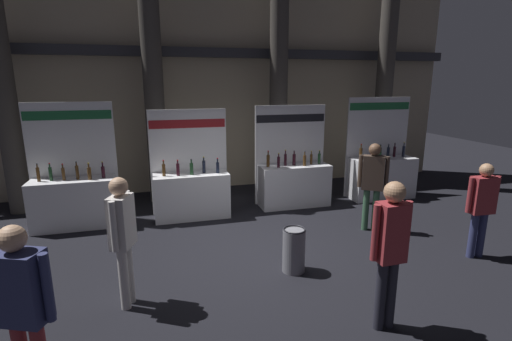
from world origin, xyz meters
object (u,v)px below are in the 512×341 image
(visitor_4, at_px, (122,232))
(exhibitor_booth_0, at_px, (74,197))
(visitor_0, at_px, (482,203))
(exhibitor_booth_3, at_px, (381,173))
(visitor_3, at_px, (390,243))
(exhibitor_booth_2, at_px, (294,181))
(visitor_2, at_px, (373,180))
(exhibitor_booth_1, at_px, (192,191))
(visitor_1, at_px, (22,299))
(trash_bin, at_px, (294,250))

(visitor_4, bearing_deg, exhibitor_booth_0, -139.81)
(visitor_0, bearing_deg, exhibitor_booth_3, -92.73)
(exhibitor_booth_0, bearing_deg, visitor_3, -47.33)
(exhibitor_booth_2, relative_size, visitor_4, 1.35)
(visitor_0, xyz_separation_m, visitor_2, (-1.09, 1.51, 0.09))
(visitor_0, bearing_deg, exhibitor_booth_1, -32.55)
(exhibitor_booth_3, bearing_deg, exhibitor_booth_1, -178.23)
(exhibitor_booth_0, bearing_deg, visitor_4, -70.02)
(visitor_2, height_order, visitor_4, same)
(exhibitor_booth_1, distance_m, visitor_3, 4.85)
(visitor_1, distance_m, visitor_2, 5.96)
(exhibitor_booth_2, relative_size, visitor_3, 1.29)
(exhibitor_booth_1, xyz_separation_m, exhibitor_booth_3, (4.80, 0.15, 0.04))
(exhibitor_booth_0, xyz_separation_m, visitor_2, (5.69, -1.79, 0.43))
(exhibitor_booth_0, xyz_separation_m, visitor_3, (4.18, -4.53, 0.47))
(exhibitor_booth_2, distance_m, trash_bin, 3.27)
(exhibitor_booth_0, relative_size, exhibitor_booth_2, 1.06)
(visitor_2, bearing_deg, exhibitor_booth_0, -163.89)
(trash_bin, relative_size, visitor_1, 0.41)
(trash_bin, relative_size, visitor_3, 0.39)
(exhibitor_booth_3, distance_m, visitor_1, 8.21)
(exhibitor_booth_2, height_order, visitor_0, exhibitor_booth_2)
(exhibitor_booth_0, xyz_separation_m, exhibitor_booth_3, (7.16, 0.08, 0.01))
(exhibitor_booth_1, xyz_separation_m, visitor_1, (-1.92, -4.55, 0.47))
(exhibitor_booth_1, relative_size, exhibitor_booth_2, 0.98)
(visitor_0, bearing_deg, visitor_3, 28.99)
(exhibitor_booth_2, relative_size, visitor_0, 1.46)
(visitor_1, xyz_separation_m, visitor_3, (3.74, 0.08, 0.04))
(exhibitor_booth_0, relative_size, exhibitor_booth_3, 0.99)
(visitor_3, bearing_deg, trash_bin, 108.19)
(visitor_0, relative_size, visitor_4, 0.92)
(visitor_0, height_order, visitor_2, visitor_2)
(exhibitor_booth_2, bearing_deg, visitor_1, -132.71)
(exhibitor_booth_2, distance_m, visitor_4, 4.93)
(visitor_0, bearing_deg, visitor_2, -50.63)
(exhibitor_booth_3, height_order, visitor_2, exhibitor_booth_3)
(visitor_2, bearing_deg, visitor_4, -128.78)
(exhibitor_booth_2, bearing_deg, visitor_3, -97.48)
(exhibitor_booth_3, bearing_deg, visitor_0, -96.39)
(visitor_3, xyz_separation_m, visitor_4, (-3.01, 1.31, -0.05))
(exhibitor_booth_1, height_order, visitor_3, exhibitor_booth_1)
(exhibitor_booth_0, distance_m, exhibitor_booth_3, 7.16)
(exhibitor_booth_2, xyz_separation_m, visitor_0, (1.99, -3.40, 0.36))
(exhibitor_booth_2, bearing_deg, trash_bin, -110.89)
(visitor_4, bearing_deg, visitor_3, 86.73)
(trash_bin, xyz_separation_m, visitor_4, (-2.45, -0.28, 0.69))
(exhibitor_booth_1, height_order, visitor_0, exhibitor_booth_1)
(exhibitor_booth_1, xyz_separation_m, visitor_3, (1.83, -4.47, 0.50))
(visitor_2, bearing_deg, exhibitor_booth_2, 149.14)
(trash_bin, bearing_deg, exhibitor_booth_0, 140.88)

